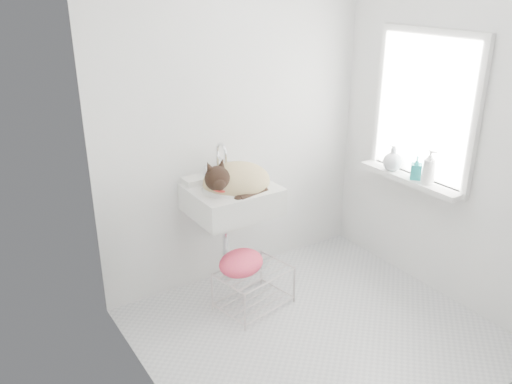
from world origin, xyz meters
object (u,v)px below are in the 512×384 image
wire_rack (254,288)px  bottle_a (427,183)px  sink (231,187)px  bottle_c (392,170)px  bottle_b (415,179)px  cat (234,182)px

wire_rack → bottle_a: 1.44m
sink → bottle_c: 1.26m
sink → wire_rack: (0.02, -0.25, -0.70)m
sink → bottle_c: (1.20, -0.37, 0.00)m
bottle_b → sink: bearing=153.7°
bottle_a → bottle_b: size_ratio=1.23×
wire_rack → bottle_c: bearing=-5.4°
cat → wire_rack: size_ratio=1.05×
cat → bottle_a: size_ratio=2.47×
cat → bottle_a: (1.19, -0.69, -0.04)m
bottle_c → bottle_a: bearing=-90.0°
cat → sink: bearing=123.5°
sink → wire_rack: bearing=-85.2°
bottle_b → wire_rack: bearing=163.9°
wire_rack → bottle_a: size_ratio=2.35×
wire_rack → bottle_c: 1.38m
cat → bottle_b: 1.32m
bottle_a → wire_rack: bearing=159.2°
cat → bottle_b: size_ratio=3.04×
bottle_a → bottle_b: (0.00, 0.11, 0.00)m
wire_rack → bottle_b: 1.41m
cat → bottle_c: cat is taller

